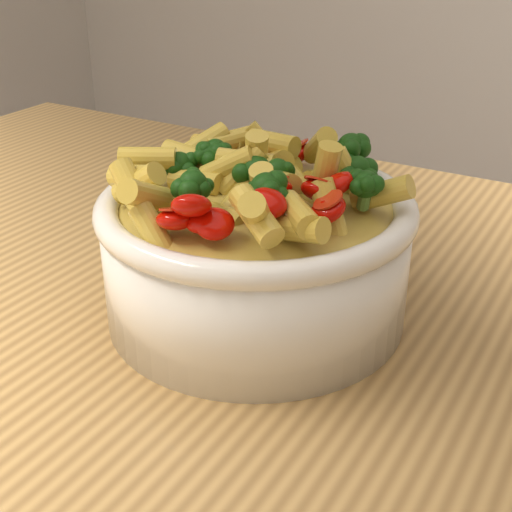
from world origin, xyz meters
The scene contains 3 objects.
table centered at (0.00, 0.00, 0.80)m, with size 1.20×0.80×0.90m.
serving_bowl centered at (-0.02, 0.03, 0.95)m, with size 0.22×0.22×0.10m.
pasta_salad centered at (-0.02, 0.03, 1.01)m, with size 0.18×0.18×0.04m.
Camera 1 is at (0.21, -0.37, 1.18)m, focal length 50.00 mm.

